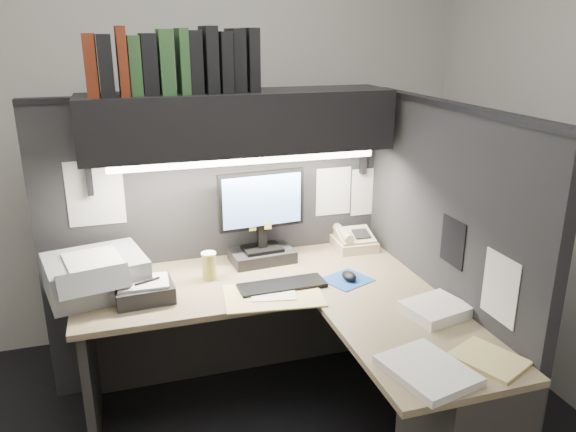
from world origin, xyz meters
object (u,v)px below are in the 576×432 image
at_px(overhead_shelf, 239,122).
at_px(monitor, 262,227).
at_px(coffee_cup, 209,267).
at_px(printer, 96,275).
at_px(keyboard, 282,286).
at_px(telephone, 354,241).
at_px(notebook_stack, 144,291).
at_px(desk, 347,377).

xyz_separation_m(overhead_shelf, monitor, (0.11, -0.00, -0.57)).
bearing_deg(coffee_cup, printer, 178.11).
distance_m(monitor, keyboard, 0.40).
relative_size(telephone, notebook_stack, 0.88).
bearing_deg(telephone, desk, -112.77).
height_order(overhead_shelf, monitor, overhead_shelf).
relative_size(desk, overhead_shelf, 1.10).
xyz_separation_m(telephone, coffee_cup, (-0.87, -0.18, 0.02)).
relative_size(keyboard, notebook_stack, 1.63).
height_order(desk, telephone, telephone).
relative_size(desk, monitor, 3.35).
xyz_separation_m(monitor, coffee_cup, (-0.32, -0.14, -0.14)).
relative_size(monitor, printer, 1.14).
xyz_separation_m(telephone, notebook_stack, (-1.21, -0.31, -0.01)).
height_order(monitor, coffee_cup, monitor).
distance_m(telephone, printer, 1.43).
height_order(monitor, keyboard, monitor).
bearing_deg(notebook_stack, monitor, 22.90).
height_order(overhead_shelf, printer, overhead_shelf).
relative_size(desk, keyboard, 3.93).
bearing_deg(printer, keyboard, -26.74).
relative_size(telephone, printer, 0.52).
xyz_separation_m(desk, keyboard, (-0.19, 0.40, 0.30)).
distance_m(desk, overhead_shelf, 1.33).
relative_size(monitor, keyboard, 1.17).
xyz_separation_m(keyboard, notebook_stack, (-0.65, 0.07, 0.03)).
bearing_deg(monitor, overhead_shelf, 174.79).
distance_m(keyboard, telephone, 0.67).
bearing_deg(desk, telephone, 65.06).
height_order(coffee_cup, notebook_stack, coffee_cup).
xyz_separation_m(overhead_shelf, keyboard, (0.12, -0.35, -0.76)).
distance_m(keyboard, printer, 0.90).
relative_size(keyboard, telephone, 1.86).
bearing_deg(coffee_cup, desk, -50.16).
height_order(overhead_shelf, keyboard, overhead_shelf).
xyz_separation_m(monitor, telephone, (0.56, 0.04, -0.16)).
height_order(monitor, notebook_stack, monitor).
relative_size(desk, coffee_cup, 12.71).
distance_m(desk, keyboard, 0.53).
bearing_deg(telephone, printer, -171.47).
distance_m(monitor, notebook_stack, 0.72).
bearing_deg(overhead_shelf, printer, -170.64).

